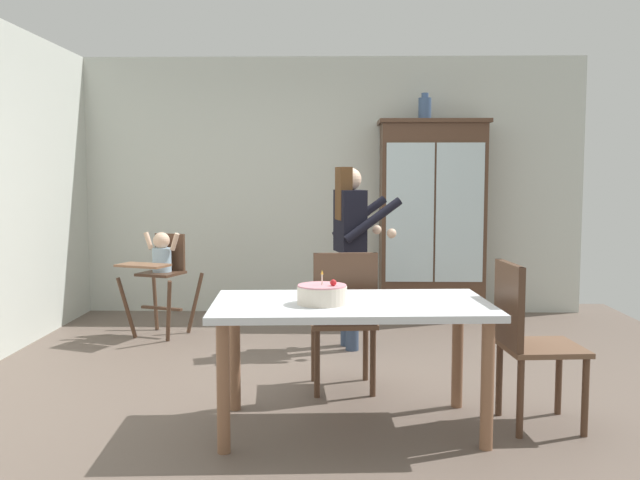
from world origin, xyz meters
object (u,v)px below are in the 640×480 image
(dining_table, at_px, (351,318))
(birthday_cake, at_px, (322,294))
(china_cabinet, at_px, (432,219))
(dining_chair_far_side, at_px, (344,311))
(adult_person, at_px, (351,234))
(ceramic_vase, at_px, (425,108))
(dining_chair_right_end, at_px, (525,332))
(high_chair_with_toddler, at_px, (161,265))

(dining_table, bearing_deg, birthday_cake, -157.92)
(china_cabinet, relative_size, dining_chair_far_side, 2.11)
(adult_person, distance_m, dining_chair_far_side, 1.31)
(ceramic_vase, xyz_separation_m, dining_table, (-0.82, -3.24, -1.50))
(dining_chair_right_end, bearing_deg, high_chair_with_toddler, 45.18)
(ceramic_vase, height_order, adult_person, ceramic_vase)
(china_cabinet, distance_m, high_chair_with_toddler, 2.76)
(china_cabinet, height_order, adult_person, china_cabinet)
(high_chair_with_toddler, bearing_deg, dining_table, -34.37)
(adult_person, bearing_deg, high_chair_with_toddler, 62.16)
(china_cabinet, xyz_separation_m, birthday_cake, (-1.07, -3.30, -0.22))
(adult_person, relative_size, dining_table, 0.94)
(high_chair_with_toddler, relative_size, adult_person, 0.62)
(china_cabinet, height_order, ceramic_vase, ceramic_vase)
(ceramic_vase, distance_m, dining_chair_far_side, 3.15)
(china_cabinet, distance_m, dining_chair_far_side, 2.79)
(dining_table, height_order, dining_chair_far_side, dining_chair_far_side)
(high_chair_with_toddler, relative_size, birthday_cake, 3.39)
(ceramic_vase, bearing_deg, dining_table, -104.14)
(china_cabinet, xyz_separation_m, dining_chair_right_end, (0.10, -3.18, -0.46))
(birthday_cake, height_order, dining_chair_far_side, dining_chair_far_side)
(dining_table, distance_m, dining_chair_far_side, 0.66)
(ceramic_vase, height_order, high_chair_with_toddler, ceramic_vase)
(dining_table, height_order, dining_chair_right_end, dining_chair_right_end)
(adult_person, distance_m, dining_table, 1.92)
(china_cabinet, bearing_deg, ceramic_vase, 177.53)
(china_cabinet, bearing_deg, dining_table, -105.59)
(birthday_cake, distance_m, dining_chair_right_end, 1.20)
(china_cabinet, distance_m, ceramic_vase, 1.13)
(china_cabinet, xyz_separation_m, adult_person, (-0.86, -1.34, -0.05))
(dining_chair_right_end, bearing_deg, birthday_cake, 91.26)
(adult_person, height_order, dining_chair_far_side, adult_person)
(dining_table, bearing_deg, adult_person, 88.81)
(high_chair_with_toddler, distance_m, dining_table, 2.86)
(birthday_cake, bearing_deg, dining_chair_far_side, 79.53)
(birthday_cake, bearing_deg, dining_chair_right_end, 5.88)
(adult_person, xyz_separation_m, dining_chair_far_side, (-0.07, -1.24, -0.41))
(ceramic_vase, xyz_separation_m, birthday_cake, (-0.98, -3.30, -1.35))
(china_cabinet, relative_size, adult_person, 1.32)
(dining_chair_far_side, bearing_deg, birthday_cake, 74.59)
(high_chair_with_toddler, distance_m, birthday_cake, 2.83)
(birthday_cake, relative_size, dining_chair_right_end, 0.29)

